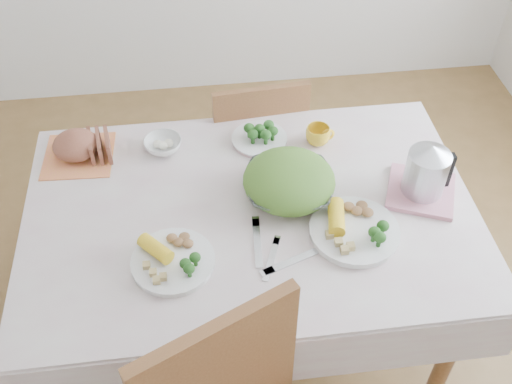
{
  "coord_description": "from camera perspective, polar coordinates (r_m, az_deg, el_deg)",
  "views": [
    {
      "loc": [
        -0.15,
        -1.35,
        2.22
      ],
      "look_at": [
        0.02,
        0.02,
        0.82
      ],
      "focal_mm": 42.0,
      "sensor_mm": 36.0,
      "label": 1
    }
  ],
  "objects": [
    {
      "name": "floor",
      "position": [
        2.6,
        -0.39,
        -13.14
      ],
      "size": [
        3.6,
        3.6,
        0.0
      ],
      "primitive_type": "plane",
      "color": "brown",
      "rests_on": "ground"
    },
    {
      "name": "dining_table",
      "position": [
        2.29,
        -0.44,
        -8.24
      ],
      "size": [
        1.4,
        0.9,
        0.75
      ],
      "primitive_type": "cube",
      "color": "brown",
      "rests_on": "floor"
    },
    {
      "name": "tablecloth",
      "position": [
        2.0,
        -0.5,
        -1.75
      ],
      "size": [
        1.5,
        1.0,
        0.01
      ],
      "primitive_type": "cube",
      "color": "beige",
      "rests_on": "dining_table"
    },
    {
      "name": "chair_far",
      "position": [
        2.69,
        -0.35,
        4.73
      ],
      "size": [
        0.43,
        0.43,
        0.89
      ],
      "primitive_type": "cube",
      "rotation": [
        0.0,
        0.0,
        3.23
      ],
      "color": "brown",
      "rests_on": "floor"
    },
    {
      "name": "salad_bowl",
      "position": [
        2.02,
        3.14,
        0.52
      ],
      "size": [
        0.32,
        0.32,
        0.07
      ],
      "primitive_type": "imported",
      "rotation": [
        0.0,
        0.0,
        -0.11
      ],
      "color": "white",
      "rests_on": "tablecloth"
    },
    {
      "name": "dinner_plate_left",
      "position": [
        1.85,
        -7.9,
        -6.59
      ],
      "size": [
        0.34,
        0.34,
        0.02
      ],
      "primitive_type": "cylinder",
      "rotation": [
        0.0,
        0.0,
        0.39
      ],
      "color": "white",
      "rests_on": "tablecloth"
    },
    {
      "name": "dinner_plate_right",
      "position": [
        1.94,
        9.34,
        -3.74
      ],
      "size": [
        0.4,
        0.4,
        0.02
      ],
      "primitive_type": "cylinder",
      "rotation": [
        0.0,
        0.0,
        -0.53
      ],
      "color": "white",
      "rests_on": "tablecloth"
    },
    {
      "name": "broccoli_plate",
      "position": [
        2.24,
        0.33,
        5.06
      ],
      "size": [
        0.26,
        0.26,
        0.02
      ],
      "primitive_type": "cylinder",
      "rotation": [
        0.0,
        0.0,
        -0.27
      ],
      "color": "beige",
      "rests_on": "tablecloth"
    },
    {
      "name": "napkin",
      "position": [
        2.27,
        -16.53,
        3.34
      ],
      "size": [
        0.26,
        0.26,
        0.0
      ],
      "primitive_type": "cube",
      "rotation": [
        0.0,
        0.0,
        -0.05
      ],
      "color": "#E98149",
      "rests_on": "tablecloth"
    },
    {
      "name": "bread_loaf",
      "position": [
        2.24,
        -16.82,
        4.4
      ],
      "size": [
        0.21,
        0.21,
        0.1
      ],
      "primitive_type": "ellipsoid",
      "rotation": [
        0.0,
        0.0,
        -0.41
      ],
      "color": "brown",
      "rests_on": "napkin"
    },
    {
      "name": "fruit_bowl",
      "position": [
        2.22,
        -8.84,
        4.48
      ],
      "size": [
        0.16,
        0.16,
        0.04
      ],
      "primitive_type": "imported",
      "rotation": [
        0.0,
        0.0,
        -0.17
      ],
      "color": "white",
      "rests_on": "tablecloth"
    },
    {
      "name": "yellow_mug",
      "position": [
        2.22,
        5.91,
        5.38
      ],
      "size": [
        0.1,
        0.1,
        0.07
      ],
      "primitive_type": "imported",
      "rotation": [
        0.0,
        0.0,
        0.08
      ],
      "color": "yellow",
      "rests_on": "tablecloth"
    },
    {
      "name": "pink_tray",
      "position": [
        2.11,
        15.41,
        0.06
      ],
      "size": [
        0.29,
        0.29,
        0.02
      ],
      "primitive_type": "cube",
      "rotation": [
        0.0,
        0.0,
        -0.39
      ],
      "color": "#CD7D90",
      "rests_on": "tablecloth"
    },
    {
      "name": "electric_kettle",
      "position": [
        2.04,
        16.01,
        2.3
      ],
      "size": [
        0.18,
        0.18,
        0.2
      ],
      "primitive_type": "cylinder",
      "rotation": [
        0.0,
        0.0,
        0.4
      ],
      "color": "#B2B5BA",
      "rests_on": "pink_tray"
    },
    {
      "name": "fork_left",
      "position": [
        1.89,
        0.13,
        -4.85
      ],
      "size": [
        0.04,
        0.2,
        0.0
      ],
      "primitive_type": "cube",
      "rotation": [
        0.0,
        0.0,
        -0.07
      ],
      "color": "silver",
      "rests_on": "tablecloth"
    },
    {
      "name": "fork_right",
      "position": [
        1.85,
        1.47,
        -6.39
      ],
      "size": [
        0.08,
        0.17,
        0.0
      ],
      "primitive_type": "cube",
      "rotation": [
        0.0,
        0.0,
        -0.36
      ],
      "color": "silver",
      "rests_on": "tablecloth"
    },
    {
      "name": "knife",
      "position": [
        1.85,
        3.69,
        -6.49
      ],
      "size": [
        0.21,
        0.1,
        0.0
      ],
      "primitive_type": "cube",
      "rotation": [
        0.0,
        0.0,
        1.92
      ],
      "color": "silver",
      "rests_on": "tablecloth"
    }
  ]
}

